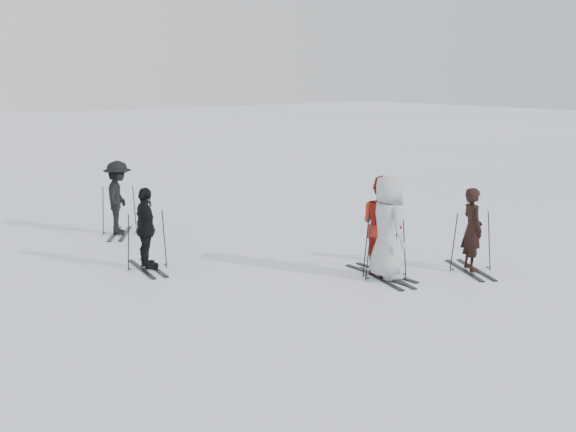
# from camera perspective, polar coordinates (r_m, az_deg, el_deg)

# --- Properties ---
(ground) EXTENTS (120.00, 120.00, 0.00)m
(ground) POSITION_cam_1_polar(r_m,az_deg,el_deg) (14.03, 2.53, -4.64)
(ground) COLOR silver
(ground) RESTS_ON ground
(skier_near_dark) EXTENTS (0.61, 0.71, 1.63)m
(skier_near_dark) POSITION_cam_1_polar(r_m,az_deg,el_deg) (14.54, 14.35, -1.11)
(skier_near_dark) COLOR black
(skier_near_dark) RESTS_ON ground
(skier_red) EXTENTS (0.77, 0.97, 1.90)m
(skier_red) POSITION_cam_1_polar(r_m,az_deg,el_deg) (13.93, 7.45, -0.82)
(skier_red) COLOR maroon
(skier_red) RESTS_ON ground
(skier_grey) EXTENTS (0.86, 1.09, 1.95)m
(skier_grey) POSITION_cam_1_polar(r_m,az_deg,el_deg) (13.64, 7.85, -0.98)
(skier_grey) COLOR #A1A6AB
(skier_grey) RESTS_ON ground
(skier_uphill_left) EXTENTS (0.55, 1.00, 1.61)m
(skier_uphill_left) POSITION_cam_1_polar(r_m,az_deg,el_deg) (14.49, -11.14, -1.05)
(skier_uphill_left) COLOR black
(skier_uphill_left) RESTS_ON ground
(skier_uphill_far) EXTENTS (1.17, 1.31, 1.76)m
(skier_uphill_far) POSITION_cam_1_polar(r_m,az_deg,el_deg) (17.74, -13.26, 1.36)
(skier_uphill_far) COLOR black
(skier_uphill_far) RESTS_ON ground
(skis_near_dark) EXTENTS (1.89, 1.54, 1.22)m
(skis_near_dark) POSITION_cam_1_polar(r_m,az_deg,el_deg) (14.59, 14.31, -1.90)
(skis_near_dark) COLOR black
(skis_near_dark) RESTS_ON ground
(skis_red) EXTENTS (1.82, 1.04, 1.29)m
(skis_red) POSITION_cam_1_polar(r_m,az_deg,el_deg) (13.99, 7.41, -2.04)
(skis_red) COLOR black
(skis_red) RESTS_ON ground
(skis_grey) EXTENTS (1.90, 1.35, 1.25)m
(skis_grey) POSITION_cam_1_polar(r_m,az_deg,el_deg) (13.72, 7.81, -2.41)
(skis_grey) COLOR black
(skis_grey) RESTS_ON ground
(skis_uphill_left) EXTENTS (1.76, 1.13, 1.19)m
(skis_uphill_left) POSITION_cam_1_polar(r_m,az_deg,el_deg) (14.53, -11.11, -1.86)
(skis_uphill_left) COLOR black
(skis_uphill_left) RESTS_ON ground
(skis_uphill_far) EXTENTS (1.89, 1.67, 1.22)m
(skis_uphill_far) POSITION_cam_1_polar(r_m,az_deg,el_deg) (17.79, -13.22, 0.51)
(skis_uphill_far) COLOR black
(skis_uphill_far) RESTS_ON ground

